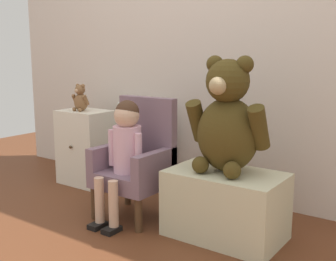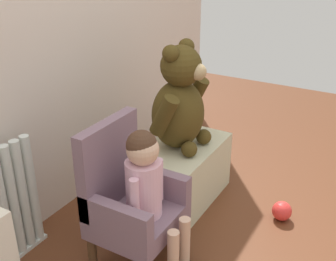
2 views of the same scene
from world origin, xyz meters
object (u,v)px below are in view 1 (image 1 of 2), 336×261
(small_dresser, at_px, (86,147))
(child_figure, at_px, (125,143))
(child_armchair, at_px, (137,161))
(large_teddy_bear, at_px, (227,122))
(radiator, at_px, (143,145))
(small_teddy_bear, at_px, (81,99))
(low_bench, at_px, (225,205))

(small_dresser, distance_m, child_figure, 0.87)
(child_armchair, xyz_separation_m, large_teddy_bear, (0.59, 0.05, 0.29))
(radiator, bearing_deg, child_figure, -59.94)
(radiator, height_order, large_teddy_bear, large_teddy_bear)
(radiator, xyz_separation_m, child_armchair, (0.36, -0.51, 0.04))
(child_armchair, bearing_deg, small_teddy_bear, 161.79)
(radiator, xyz_separation_m, small_dresser, (-0.39, -0.23, -0.02))
(small_dresser, bearing_deg, low_bench, -10.67)
(child_armchair, bearing_deg, child_figure, -90.00)
(radiator, distance_m, low_bench, 1.08)
(low_bench, xyz_separation_m, large_teddy_bear, (-0.01, 0.02, 0.46))
(radiator, height_order, child_armchair, child_armchair)
(small_dresser, distance_m, large_teddy_bear, 1.41)
(child_figure, bearing_deg, small_dresser, 152.23)
(radiator, distance_m, child_armchair, 0.62)
(small_teddy_bear, bearing_deg, large_teddy_bear, -8.56)
(small_dresser, xyz_separation_m, large_teddy_bear, (1.34, -0.24, 0.36))
(small_dresser, bearing_deg, child_figure, -27.77)
(child_figure, bearing_deg, radiator, 120.06)
(radiator, relative_size, small_teddy_bear, 3.06)
(child_armchair, xyz_separation_m, child_figure, (0.00, -0.11, 0.13))
(child_armchair, distance_m, low_bench, 0.62)
(low_bench, distance_m, large_teddy_bear, 0.46)
(child_figure, relative_size, small_teddy_bear, 3.57)
(small_dresser, height_order, large_teddy_bear, large_teddy_bear)
(radiator, height_order, small_teddy_bear, small_teddy_bear)
(radiator, relative_size, small_dresser, 1.09)
(radiator, height_order, small_dresser, radiator)
(low_bench, height_order, small_teddy_bear, small_teddy_bear)
(child_armchair, xyz_separation_m, small_teddy_bear, (-0.75, 0.25, 0.31))
(child_figure, distance_m, small_teddy_bear, 0.86)
(radiator, height_order, child_figure, child_figure)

